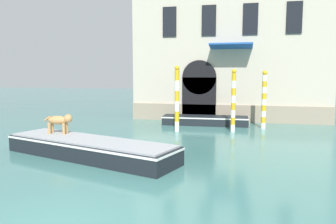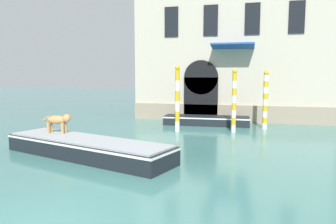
# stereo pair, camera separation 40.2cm
# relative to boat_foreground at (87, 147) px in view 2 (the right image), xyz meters

# --- Properties ---
(palazzo_left) EXTENTS (13.22, 7.40, 16.15)m
(palazzo_left) POSITION_rel_boat_foreground_xyz_m (4.79, 13.68, 7.67)
(palazzo_left) COLOR #BCB29E
(palazzo_left) RESTS_ON ground_plane
(boat_foreground) EXTENTS (7.58, 4.02, 0.72)m
(boat_foreground) POSITION_rel_boat_foreground_xyz_m (0.00, 0.00, 0.00)
(boat_foreground) COLOR black
(boat_foreground) RESTS_ON ground_plane
(dog_on_deck) EXTENTS (1.28, 0.40, 0.85)m
(dog_on_deck) POSITION_rel_boat_foreground_xyz_m (-1.69, 0.80, 0.89)
(dog_on_deck) COLOR tan
(dog_on_deck) RESTS_ON boat_foreground
(boat_moored_near_palazzo) EXTENTS (5.37, 1.66, 0.55)m
(boat_moored_near_palazzo) POSITION_rel_boat_foreground_xyz_m (3.48, 9.09, -0.09)
(boat_moored_near_palazzo) COLOR black
(boat_moored_near_palazzo) RESTS_ON ground_plane
(mooring_pole_0) EXTENTS (0.25, 0.25, 3.47)m
(mooring_pole_0) POSITION_rel_boat_foreground_xyz_m (5.26, 6.91, 1.37)
(mooring_pole_0) COLOR white
(mooring_pole_0) RESTS_ON ground_plane
(mooring_pole_1) EXTENTS (0.27, 0.27, 3.65)m
(mooring_pole_1) POSITION_rel_boat_foreground_xyz_m (2.21, 6.31, 1.46)
(mooring_pole_1) COLOR white
(mooring_pole_1) RESTS_ON ground_plane
(mooring_pole_2) EXTENTS (0.29, 0.29, 3.40)m
(mooring_pole_2) POSITION_rel_boat_foreground_xyz_m (6.97, 8.35, 1.34)
(mooring_pole_2) COLOR white
(mooring_pole_2) RESTS_ON ground_plane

